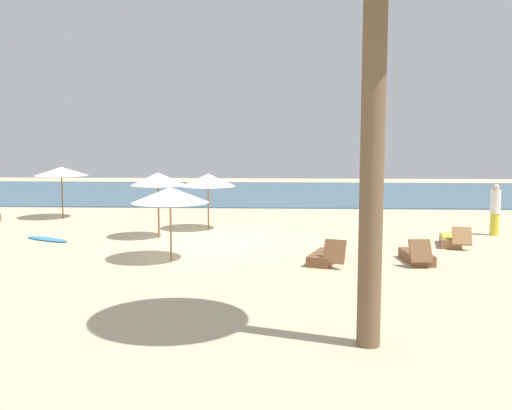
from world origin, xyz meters
TOP-DOWN VIEW (x-y plane):
  - ground_plane at (0.00, 0.00)m, footprint 60.00×60.00m
  - ocean_water at (0.00, 17.00)m, footprint 48.00×16.00m
  - umbrella_0 at (-7.30, 5.23)m, footprint 2.22×2.22m
  - umbrella_1 at (-2.18, 0.59)m, footprint 1.88×1.88m
  - umbrella_2 at (-1.05, -3.05)m, footprint 2.14×2.14m
  - umbrella_3 at (-0.72, 2.50)m, footprint 2.05×2.05m
  - lounger_0 at (7.39, -0.43)m, footprint 0.93×1.79m
  - lounger_1 at (5.74, -3.01)m, footprint 0.73×1.69m
  - lounger_2 at (3.21, -3.24)m, footprint 1.07×1.73m
  - person_1 at (9.46, 1.69)m, footprint 0.47×0.47m
  - surfboard at (-5.81, -0.05)m, footprint 1.88×1.31m

SIDE VIEW (x-z plane):
  - ground_plane at x=0.00m, z-range 0.00..0.00m
  - ocean_water at x=0.00m, z-range 0.00..0.06m
  - surfboard at x=-5.81m, z-range 0.00..0.07m
  - lounger_1 at x=5.74m, z-range -0.20..0.54m
  - lounger_2 at x=3.21m, z-range -0.20..0.55m
  - lounger_0 at x=7.39m, z-range -0.16..0.51m
  - person_1 at x=9.46m, z-range 0.01..1.81m
  - umbrella_2 at x=-1.05m, z-range 0.81..2.86m
  - umbrella_3 at x=-0.72m, z-range 0.81..2.89m
  - umbrella_0 at x=-7.30m, z-range 0.90..3.08m
  - umbrella_1 at x=-2.18m, z-range 0.90..3.13m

